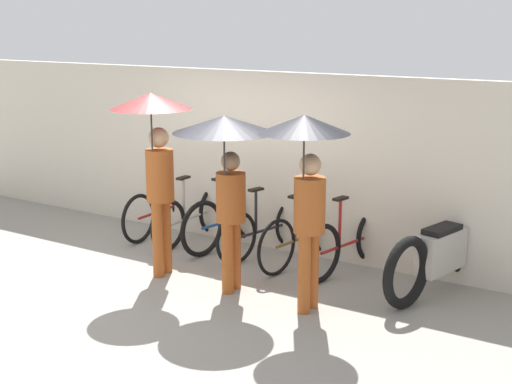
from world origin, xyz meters
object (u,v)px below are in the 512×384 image
at_px(pedestrian_trailing, 306,164).
at_px(motorcycle, 441,255).
at_px(parked_bicycle_5, 349,242).
at_px(pedestrian_center, 226,151).
at_px(parked_bicycle_1, 193,216).
at_px(pedestrian_leading, 155,139).
at_px(parked_bicycle_3, 267,228).
at_px(parked_bicycle_0, 164,208).
at_px(parked_bicycle_2, 229,220).
at_px(parked_bicycle_4, 305,235).

bearing_deg(pedestrian_trailing, motorcycle, -126.88).
distance_m(parked_bicycle_5, pedestrian_center, 1.99).
xyz_separation_m(parked_bicycle_1, parked_bicycle_5, (2.30, 0.03, 0.00)).
relative_size(parked_bicycle_1, pedestrian_leading, 0.78).
bearing_deg(parked_bicycle_3, pedestrian_trailing, -123.98).
height_order(parked_bicycle_5, pedestrian_center, pedestrian_center).
relative_size(parked_bicycle_0, pedestrian_trailing, 0.87).
relative_size(parked_bicycle_2, pedestrian_leading, 0.79).
relative_size(parked_bicycle_3, pedestrian_trailing, 0.82).
height_order(pedestrian_leading, pedestrian_trailing, pedestrian_leading).
relative_size(parked_bicycle_1, parked_bicycle_5, 0.98).
height_order(parked_bicycle_0, parked_bicycle_5, parked_bicycle_0).
distance_m(parked_bicycle_5, pedestrian_leading, 2.57).
height_order(parked_bicycle_1, parked_bicycle_4, parked_bicycle_4).
height_order(parked_bicycle_3, parked_bicycle_5, parked_bicycle_3).
bearing_deg(pedestrian_center, parked_bicycle_4, -107.51).
bearing_deg(parked_bicycle_3, motorcycle, -78.90).
height_order(parked_bicycle_1, pedestrian_leading, pedestrian_leading).
distance_m(parked_bicycle_2, pedestrian_leading, 1.84).
bearing_deg(pedestrian_leading, parked_bicycle_2, -101.20).
distance_m(pedestrian_leading, motorcycle, 3.41).
relative_size(parked_bicycle_3, parked_bicycle_4, 0.96).
xyz_separation_m(parked_bicycle_0, parked_bicycle_5, (2.87, -0.07, 0.00)).
bearing_deg(parked_bicycle_3, pedestrian_leading, 167.13).
height_order(parked_bicycle_0, parked_bicycle_1, parked_bicycle_0).
bearing_deg(parked_bicycle_3, parked_bicycle_5, -77.55).
distance_m(parked_bicycle_1, parked_bicycle_3, 1.15).
distance_m(parked_bicycle_2, parked_bicycle_4, 1.15).
bearing_deg(pedestrian_center, parked_bicycle_0, -41.76).
relative_size(parked_bicycle_4, pedestrian_trailing, 0.86).
height_order(parked_bicycle_4, pedestrian_center, pedestrian_center).
distance_m(parked_bicycle_2, parked_bicycle_3, 0.58).
height_order(parked_bicycle_3, pedestrian_leading, pedestrian_leading).
height_order(parked_bicycle_1, parked_bicycle_2, parked_bicycle_2).
distance_m(parked_bicycle_0, pedestrian_center, 2.78).
xyz_separation_m(parked_bicycle_5, pedestrian_trailing, (0.15, -1.37, 1.19)).
height_order(parked_bicycle_2, motorcycle, parked_bicycle_2).
height_order(parked_bicycle_2, parked_bicycle_3, parked_bicycle_3).
bearing_deg(parked_bicycle_4, parked_bicycle_1, 98.58).
distance_m(parked_bicycle_3, pedestrian_leading, 1.96).
height_order(parked_bicycle_1, motorcycle, parked_bicycle_1).
bearing_deg(parked_bicycle_4, motorcycle, -82.61).
relative_size(parked_bicycle_3, motorcycle, 0.82).
height_order(parked_bicycle_4, parked_bicycle_5, parked_bicycle_4).
distance_m(parked_bicycle_0, parked_bicycle_1, 0.58).
height_order(pedestrian_center, pedestrian_trailing, pedestrian_trailing).
distance_m(parked_bicycle_5, pedestrian_trailing, 1.82).
bearing_deg(pedestrian_leading, parked_bicycle_3, -123.82).
height_order(parked_bicycle_0, parked_bicycle_2, parked_bicycle_2).
height_order(parked_bicycle_0, pedestrian_trailing, pedestrian_trailing).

